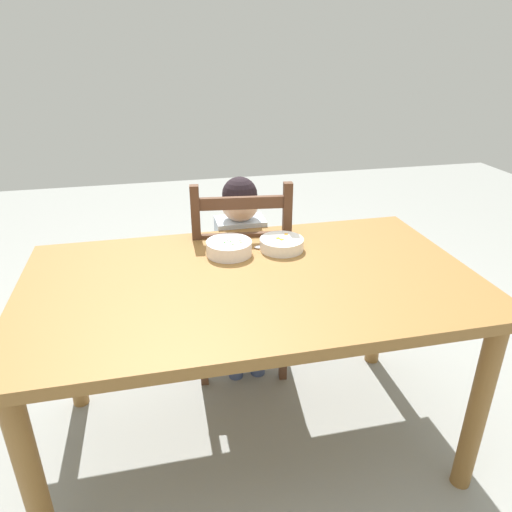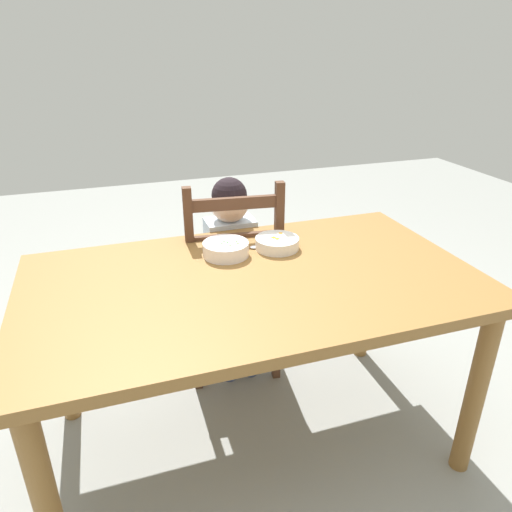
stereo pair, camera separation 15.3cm
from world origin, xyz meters
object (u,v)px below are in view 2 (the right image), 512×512
Objects in this scene: dining_table at (253,300)px; spoon at (260,247)px; child_figure at (232,250)px; bowl_of_carrots at (277,243)px; bowl_of_peas at (226,249)px; dining_chair at (231,283)px.

dining_table is 11.46× the size of spoon.
child_figure reaches higher than bowl_of_carrots.
bowl_of_peas is (-0.11, -0.29, 0.14)m from child_figure.
dining_chair reaches higher than bowl_of_peas.
child_figure is 5.51× the size of bowl_of_peas.
bowl_of_peas is 1.27× the size of spoon.
dining_table is 0.29m from bowl_of_carrots.
dining_chair is at bearing 71.60° from bowl_of_peas.
spoon is (0.04, -0.27, 0.12)m from child_figure.
bowl_of_carrots is (0.17, 0.21, 0.12)m from dining_table.
bowl_of_carrots is (0.11, -0.30, 0.31)m from dining_chair.
bowl_of_peas reaches higher than bowl_of_carrots.
dining_chair is 1.02× the size of child_figure.
dining_table is 0.54m from dining_chair.
bowl_of_peas is at bearing -169.85° from spoon.
bowl_of_carrots is (0.11, -0.29, 0.14)m from child_figure.
spoon is (0.15, 0.03, -0.02)m from bowl_of_peas.
bowl_of_peas reaches higher than dining_table.
spoon is (0.05, -0.27, 0.29)m from dining_chair.
bowl_of_peas is at bearing -179.98° from bowl_of_carrots.
dining_chair reaches higher than spoon.
dining_table is 1.63× the size of child_figure.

